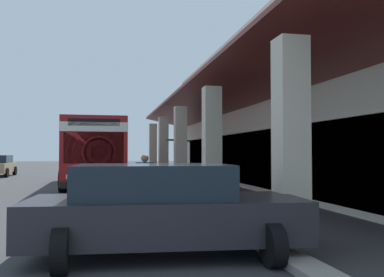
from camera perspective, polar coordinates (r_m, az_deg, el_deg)
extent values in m
plane|color=#38383A|center=(22.56, 6.25, -6.14)|extent=(120.00, 120.00, 0.00)
cube|color=#9E998E|center=(19.37, -3.37, -6.67)|extent=(35.73, 0.50, 0.12)
cube|color=beige|center=(22.87, 21.51, 2.72)|extent=(29.78, 12.35, 6.92)
cube|color=beige|center=(23.46, 21.39, 11.91)|extent=(30.08, 12.65, 0.60)
cube|color=beige|center=(31.20, -5.38, -1.47)|extent=(0.55, 0.55, 3.81)
cube|color=beige|center=(25.28, -3.93, -1.37)|extent=(0.55, 0.55, 3.81)
cube|color=beige|center=(19.40, -1.61, -1.22)|extent=(0.55, 0.55, 3.81)
cube|color=beige|center=(13.57, 2.73, -0.92)|extent=(0.55, 0.55, 3.81)
cube|color=beige|center=(7.94, 13.37, -0.16)|extent=(0.55, 0.55, 3.81)
cube|color=#5B1E19|center=(19.82, 2.19, 5.30)|extent=(29.78, 3.16, 0.82)
cube|color=#19232D|center=(20.12, 6.75, -2.66)|extent=(25.01, 0.08, 2.40)
cube|color=maroon|center=(21.79, -13.11, -1.71)|extent=(11.05, 2.76, 2.75)
cube|color=silver|center=(21.81, -13.09, 0.72)|extent=(11.07, 2.78, 0.36)
cube|color=#19232D|center=(22.09, -13.10, -1.13)|extent=(9.29, 2.76, 0.90)
cube|color=#19232D|center=(16.32, -13.27, -1.22)|extent=(0.10, 2.24, 1.20)
cube|color=black|center=(16.35, -13.24, 2.18)|extent=(0.10, 1.94, 0.28)
cube|color=black|center=(16.23, -13.31, -6.16)|extent=(0.25, 2.45, 0.24)
cube|color=silver|center=(16.31, -10.15, -5.11)|extent=(0.06, 0.24, 0.16)
cube|color=silver|center=(16.33, -16.45, -5.06)|extent=(0.06, 0.24, 0.16)
cube|color=silver|center=(23.34, -13.05, 1.95)|extent=(2.43, 1.83, 0.24)
cylinder|color=black|center=(18.23, -9.21, -5.56)|extent=(1.00, 0.30, 1.00)
cylinder|color=black|center=(18.25, -17.26, -5.49)|extent=(1.00, 0.30, 1.00)
cylinder|color=black|center=(24.92, -10.13, -4.57)|extent=(1.00, 0.30, 1.00)
cylinder|color=black|center=(24.94, -16.01, -4.52)|extent=(1.00, 0.30, 1.00)
cube|color=#232328|center=(6.88, -3.56, -10.84)|extent=(2.14, 4.53, 0.66)
cube|color=#19232D|center=(6.80, -5.24, -5.85)|extent=(1.77, 2.58, 0.54)
cylinder|color=black|center=(8.03, 6.98, -11.56)|extent=(0.64, 0.22, 0.64)
cylinder|color=black|center=(6.33, 11.04, -14.17)|extent=(0.64, 0.22, 0.64)
cylinder|color=black|center=(7.88, -15.14, -11.70)|extent=(0.64, 0.22, 0.64)
cylinder|color=black|center=(6.13, -17.61, -14.52)|extent=(0.64, 0.22, 0.64)
cylinder|color=black|center=(30.34, -24.06, -4.29)|extent=(0.64, 0.22, 0.64)
cylinder|color=black|center=(33.28, -23.10, -4.08)|extent=(0.64, 0.22, 0.64)
cylinder|color=#726651|center=(11.62, -7.33, -8.16)|extent=(0.16, 0.16, 0.80)
cylinder|color=#726651|center=(11.58, -5.65, -8.19)|extent=(0.16, 0.16, 0.80)
cube|color=#334C8C|center=(11.54, -6.48, -4.72)|extent=(0.49, 0.47, 0.60)
sphere|color=#8C664C|center=(11.53, -6.47, -2.69)|extent=(0.22, 0.22, 0.22)
cylinder|color=#334C8C|center=(11.35, -7.54, -4.61)|extent=(0.09, 0.09, 0.54)
cylinder|color=#334C8C|center=(11.74, -5.46, -4.53)|extent=(0.09, 0.09, 0.54)
cube|color=brown|center=(24.63, -1.81, -5.12)|extent=(1.00, 1.00, 0.58)
cylinder|color=#332319|center=(24.62, -1.81, -4.42)|extent=(0.85, 0.85, 0.02)
cylinder|color=brown|center=(24.60, -1.81, -2.48)|extent=(0.16, 0.16, 1.69)
ellipsoid|color=#1E6028|center=(24.18, -1.36, -0.26)|extent=(0.95, 0.43, 0.19)
ellipsoid|color=#1E6028|center=(24.77, -0.90, -0.29)|extent=(0.39, 0.87, 0.16)
ellipsoid|color=#1E6028|center=(25.00, -2.16, -0.19)|extent=(0.87, 0.38, 0.18)
ellipsoid|color=#1E6028|center=(24.60, -2.70, -0.20)|extent=(0.32, 0.79, 0.15)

